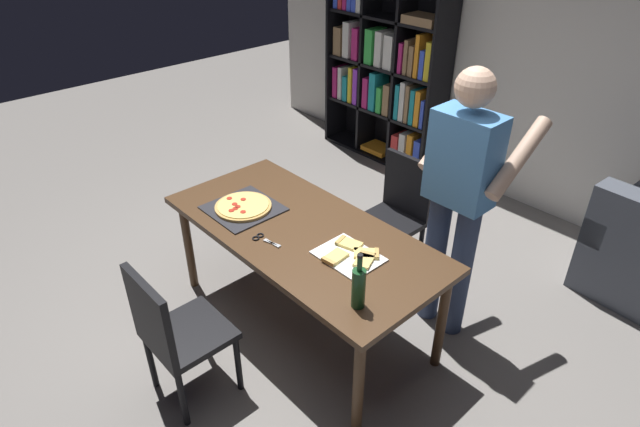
# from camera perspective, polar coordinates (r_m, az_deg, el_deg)

# --- Properties ---
(ground_plane) EXTENTS (12.00, 12.00, 0.00)m
(ground_plane) POSITION_cam_1_polar(r_m,az_deg,el_deg) (3.70, -1.75, -11.42)
(ground_plane) COLOR gray
(back_wall) EXTENTS (6.40, 0.10, 2.80)m
(back_wall) POSITION_cam_1_polar(r_m,az_deg,el_deg) (4.93, 22.47, 16.33)
(back_wall) COLOR silver
(back_wall) RESTS_ON ground_plane
(dining_table) EXTENTS (1.84, 0.87, 0.75)m
(dining_table) POSITION_cam_1_polar(r_m,az_deg,el_deg) (3.27, -1.94, -2.75)
(dining_table) COLOR #4C331E
(dining_table) RESTS_ON ground_plane
(chair_near_camera) EXTENTS (0.42, 0.42, 0.90)m
(chair_near_camera) POSITION_cam_1_polar(r_m,az_deg,el_deg) (3.00, -15.60, -12.06)
(chair_near_camera) COLOR black
(chair_near_camera) RESTS_ON ground_plane
(chair_far_side) EXTENTS (0.42, 0.42, 0.90)m
(chair_far_side) POSITION_cam_1_polar(r_m,az_deg,el_deg) (3.92, 8.32, 0.45)
(chair_far_side) COLOR black
(chair_far_side) RESTS_ON ground_plane
(bookshelf) EXTENTS (1.40, 0.35, 1.95)m
(bookshelf) POSITION_cam_1_polar(r_m,az_deg,el_deg) (5.61, 7.24, 15.31)
(bookshelf) COLOR black
(bookshelf) RESTS_ON ground_plane
(person_serving_pizza) EXTENTS (0.55, 0.54, 1.75)m
(person_serving_pizza) POSITION_cam_1_polar(r_m,az_deg,el_deg) (3.21, 14.87, 2.17)
(person_serving_pizza) COLOR #38476B
(person_serving_pizza) RESTS_ON ground_plane
(pepperoni_pizza_on_tray) EXTENTS (0.43, 0.43, 0.04)m
(pepperoni_pizza_on_tray) POSITION_cam_1_polar(r_m,az_deg,el_deg) (3.45, -8.29, 0.70)
(pepperoni_pizza_on_tray) COLOR #2D2D33
(pepperoni_pizza_on_tray) RESTS_ON dining_table
(pizza_slices_on_towel) EXTENTS (0.36, 0.31, 0.03)m
(pizza_slices_on_towel) POSITION_cam_1_polar(r_m,az_deg,el_deg) (3.00, 3.39, -4.46)
(pizza_slices_on_towel) COLOR white
(pizza_slices_on_towel) RESTS_ON dining_table
(wine_bottle) EXTENTS (0.07, 0.07, 0.32)m
(wine_bottle) POSITION_cam_1_polar(r_m,az_deg,el_deg) (2.61, 4.19, -7.92)
(wine_bottle) COLOR #194723
(wine_bottle) RESTS_ON dining_table
(kitchen_scissors) EXTENTS (0.20, 0.09, 0.01)m
(kitchen_scissors) POSITION_cam_1_polar(r_m,az_deg,el_deg) (3.15, -6.19, -2.74)
(kitchen_scissors) COLOR silver
(kitchen_scissors) RESTS_ON dining_table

